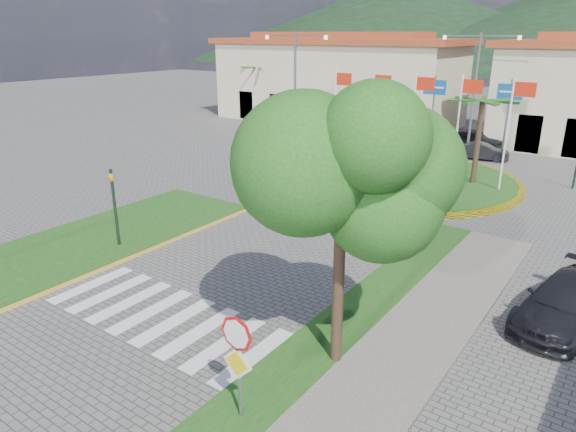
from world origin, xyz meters
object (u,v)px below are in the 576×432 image
Objects in this scene: deciduous_tree at (343,167)px; car_dark_a at (475,139)px; car_dark_b at (482,151)px; car_side_right at (566,302)px; stop_sign at (238,353)px; white_van at (418,125)px; roundabout_island at (405,179)px.

car_dark_a is at bearing 100.03° from deciduous_tree.
car_dark_b is (-3.50, 25.00, -4.62)m from deciduous_tree.
car_dark_b is (1.51, -3.33, -0.13)m from car_dark_a.
car_dark_a is 3.66m from car_dark_b.
car_dark_b is 20.97m from car_side_right.
stop_sign reaches higher than white_van.
white_van reaches higher than car_side_right.
car_dark_a is 0.87× the size of car_side_right.
white_van is 1.21× the size of car_dark_a.
white_van reaches higher than car_dark_b.
car_dark_a is 1.19× the size of car_dark_b.
deciduous_tree is 1.48× the size of car_side_right.
stop_sign is at bearing -110.15° from car_side_right.
car_side_right is at bearing 59.94° from stop_sign.
white_van is at bearing 35.80° from car_dark_b.
car_dark_b is (-2.90, 28.04, -1.24)m from stop_sign.
car_dark_a is (-5.01, 28.33, -4.49)m from deciduous_tree.
car_dark_b is (7.19, -6.71, -0.12)m from white_van.
white_van is at bearing 129.87° from car_side_right.
car_dark_a is 24.62m from car_side_right.
deciduous_tree is at bearing 78.82° from stop_sign.
roundabout_island reaches higher than stop_sign.
car_dark_b is at bearing 121.99° from car_side_right.
deciduous_tree reaches higher than car_dark_a.
stop_sign is at bearing -101.18° from deciduous_tree.
roundabout_island is 3.77× the size of car_dark_b.
white_van is at bearing 108.62° from deciduous_tree.
car_dark_a is at bearing -99.61° from white_van.
car_side_right is (15.07, -26.15, -0.01)m from white_van.
roundabout_island reaches higher than car_side_right.
roundabout_island is 11.35m from car_dark_a.
roundabout_island is at bearing 154.84° from car_dark_b.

